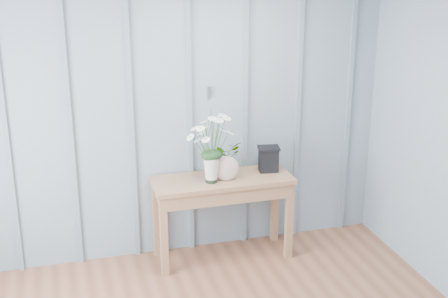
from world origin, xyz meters
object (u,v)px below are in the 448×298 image
object	(u,v)px
sideboard	(222,190)
felt_disc_vessel	(226,169)
daisy_vase	(211,138)
carved_box	(269,159)

from	to	relation	value
sideboard	felt_disc_vessel	world-z (taller)	felt_disc_vessel
sideboard	felt_disc_vessel	distance (m)	0.23
daisy_vase	carved_box	world-z (taller)	daisy_vase
daisy_vase	felt_disc_vessel	bearing A→B (deg)	-1.56
daisy_vase	felt_disc_vessel	distance (m)	0.31
sideboard	carved_box	distance (m)	0.49
carved_box	sideboard	bearing A→B (deg)	-173.41
sideboard	daisy_vase	bearing A→B (deg)	-150.94
sideboard	carved_box	xyz separation A→B (m)	(0.43, 0.05, 0.23)
sideboard	daisy_vase	size ratio (longest dim) A/B	1.92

